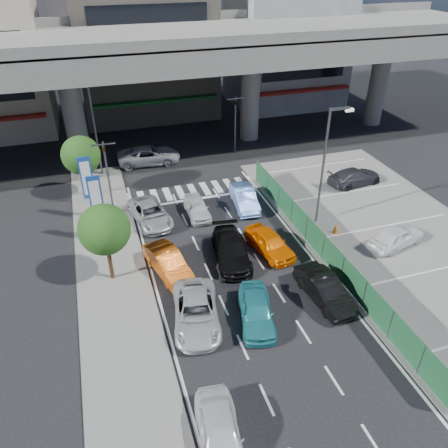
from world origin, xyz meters
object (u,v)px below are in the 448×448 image
object	(u,v)px
taxi_orange_left	(168,263)
parked_sedan_white	(397,236)
kei_truck_front_right	(244,198)
parked_sedan_dgrey	(355,177)
signboard_near	(96,200)
tree_far	(81,155)
traffic_light_right	(235,111)
tree_near	(104,230)
sedan_white_mid_left	(196,312)
taxi_teal_mid	(256,310)
taxi_orange_right	(270,243)
sedan_white_front_mid	(197,207)
van_white_back_left	(220,435)
wagon_silver_front_left	(150,214)
traffic_light_left	(105,159)
sedan_black_mid	(231,250)
traffic_cone	(336,228)
street_lamp_right	(327,158)
street_lamp_left	(96,119)
crossing_wagon_silver	(149,155)
signboard_far	(87,180)

from	to	relation	value
taxi_orange_left	parked_sedan_white	size ratio (longest dim) A/B	1.05
kei_truck_front_right	parked_sedan_dgrey	distance (m)	9.48
signboard_near	tree_far	world-z (taller)	tree_far
taxi_orange_left	traffic_light_right	bearing A→B (deg)	44.69
tree_far	tree_near	bearing A→B (deg)	-85.64
sedan_white_mid_left	taxi_teal_mid	distance (m)	3.03
taxi_orange_right	sedan_white_front_mid	xyz separation A→B (m)	(-3.16, 5.62, -0.06)
van_white_back_left	parked_sedan_white	xyz separation A→B (m)	(14.48, 9.20, 0.05)
wagon_silver_front_left	traffic_light_left	bearing A→B (deg)	123.62
signboard_near	wagon_silver_front_left	xyz separation A→B (m)	(3.34, 1.49, -2.42)
signboard_near	sedan_black_mid	world-z (taller)	signboard_near
sedan_white_mid_left	signboard_near	bearing A→B (deg)	125.05
signboard_near	traffic_light_left	bearing A→B (deg)	75.98
taxi_orange_right	traffic_cone	bearing A→B (deg)	-5.63
signboard_near	tree_far	distance (m)	6.54
taxi_teal_mid	parked_sedan_dgrey	xyz separation A→B (m)	(12.83, 11.61, 0.02)
street_lamp_right	taxi_orange_left	distance (m)	11.96
sedan_white_mid_left	parked_sedan_white	distance (m)	13.95
street_lamp_left	van_white_back_left	bearing A→B (deg)	-84.87
street_lamp_left	sedan_white_mid_left	xyz separation A→B (m)	(3.05, -18.71, -4.10)
taxi_orange_left	crossing_wagon_silver	size ratio (longest dim) A/B	0.78
traffic_cone	signboard_far	bearing A→B (deg)	156.15
traffic_light_right	crossing_wagon_silver	world-z (taller)	traffic_light_right
tree_far	signboard_near	bearing A→B (deg)	-84.73
parked_sedan_white	traffic_light_right	bearing A→B (deg)	1.50
taxi_teal_mid	sedan_white_front_mid	bearing A→B (deg)	105.36
tree_far	parked_sedan_dgrey	size ratio (longest dim) A/B	1.07
signboard_far	sedan_white_front_mid	bearing A→B (deg)	-13.12
signboard_near	wagon_silver_front_left	distance (m)	4.38
parked_sedan_dgrey	traffic_cone	xyz separation A→B (m)	(-4.93, -5.76, -0.30)
traffic_light_right	kei_truck_front_right	size ratio (longest dim) A/B	1.24
street_lamp_right	taxi_orange_right	size ratio (longest dim) A/B	2.01
sedan_white_mid_left	sedan_white_front_mid	distance (m)	10.43
crossing_wagon_silver	traffic_light_right	bearing A→B (deg)	-86.39
parked_sedan_white	traffic_cone	distance (m)	3.77
traffic_light_left	traffic_cone	world-z (taller)	traffic_light_left
traffic_light_right	van_white_back_left	xyz separation A→B (m)	(-9.55, -26.30, -3.25)
traffic_light_left	parked_sedan_dgrey	world-z (taller)	traffic_light_left
tree_far	crossing_wagon_silver	world-z (taller)	tree_far
sedan_white_mid_left	crossing_wagon_silver	world-z (taller)	crossing_wagon_silver
signboard_near	traffic_cone	xyz separation A→B (m)	(14.73, -3.69, -2.65)
wagon_silver_front_left	sedan_white_front_mid	distance (m)	3.28
traffic_light_left	traffic_cone	distance (m)	16.13
traffic_light_left	tree_near	bearing A→B (deg)	-95.71
street_lamp_right	van_white_back_left	bearing A→B (deg)	-130.18
sedan_white_front_mid	tree_near	bearing A→B (deg)	-139.22
traffic_light_left	sedan_white_mid_left	bearing A→B (deg)	-77.03
taxi_orange_left	wagon_silver_front_left	xyz separation A→B (m)	(-0.04, 5.86, -0.05)
van_white_back_left	signboard_near	bearing A→B (deg)	108.18
kei_truck_front_right	taxi_teal_mid	bearing A→B (deg)	-100.54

